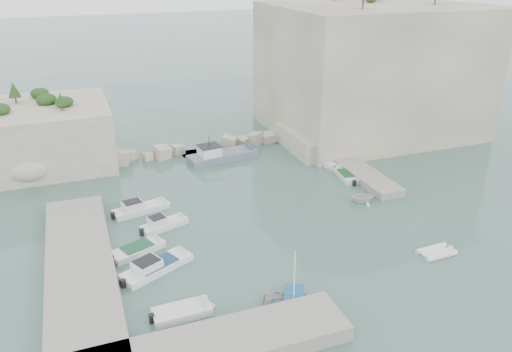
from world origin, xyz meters
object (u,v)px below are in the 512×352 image
object	(u,v)px
rowboat	(293,306)
tender_east_d	(317,157)
work_boat	(223,159)
inflatable_dinghy	(436,254)
tender_east_b	(346,178)
motorboat_e	(182,315)
motorboat_b	(164,227)
tender_east_a	(362,202)
motorboat_c	(138,252)
tender_east_c	(327,166)
motorboat_d	(157,270)
motorboat_a	(141,211)

from	to	relation	value
rowboat	tender_east_d	xyz separation A→B (m)	(14.58, 25.23, 0.00)
rowboat	work_boat	bearing A→B (deg)	20.37
tender_east_d	inflatable_dinghy	bearing A→B (deg)	-156.12
tender_east_b	motorboat_e	bearing A→B (deg)	134.02
rowboat	tender_east_d	bearing A→B (deg)	-2.70
motorboat_b	inflatable_dinghy	bearing A→B (deg)	-49.91
motorboat_e	work_boat	size ratio (longest dim) A/B	0.47
inflatable_dinghy	tender_east_a	distance (m)	10.54
motorboat_c	tender_east_d	world-z (taller)	tender_east_d
tender_east_b	tender_east_c	distance (m)	3.90
tender_east_c	tender_east_d	world-z (taller)	tender_east_d
motorboat_d	rowboat	distance (m)	11.33
motorboat_c	tender_east_a	world-z (taller)	tender_east_a
inflatable_dinghy	tender_east_b	size ratio (longest dim) A/B	0.68
rowboat	tender_east_b	bearing A→B (deg)	-11.48
tender_east_d	work_boat	size ratio (longest dim) A/B	0.45
tender_east_b	motorboat_c	bearing A→B (deg)	114.71
motorboat_c	tender_east_c	xyz separation A→B (m)	(23.78, 11.38, 0.00)
motorboat_d	inflatable_dinghy	distance (m)	22.88
tender_east_d	motorboat_d	bearing A→B (deg)	152.91
tender_east_b	tender_east_c	bearing A→B (deg)	12.41
motorboat_b	motorboat_d	world-z (taller)	same
tender_east_c	tender_east_a	bearing A→B (deg)	155.54
motorboat_a	motorboat_d	world-z (taller)	same
tender_east_a	work_boat	xyz separation A→B (m)	(-9.83, 16.04, 0.00)
work_boat	motorboat_e	bearing A→B (deg)	-120.65
tender_east_c	work_boat	bearing A→B (deg)	42.78
motorboat_c	tender_east_c	distance (m)	26.37
motorboat_d	tender_east_d	distance (m)	28.71
work_boat	rowboat	bearing A→B (deg)	-105.15
tender_east_a	tender_east_b	size ratio (longest dim) A/B	0.61
tender_east_b	motorboat_b	bearing A→B (deg)	108.36
motorboat_d	work_boat	world-z (taller)	work_boat
motorboat_d	tender_east_a	world-z (taller)	tender_east_a
tender_east_a	tender_east_d	size ratio (longest dim) A/B	0.69
tender_east_b	tender_east_d	distance (m)	6.79
tender_east_c	inflatable_dinghy	bearing A→B (deg)	160.78
motorboat_c	tender_east_c	bearing A→B (deg)	4.01
motorboat_c	motorboat_d	xyz separation A→B (m)	(1.06, -3.15, 0.00)
rowboat	tender_east_b	world-z (taller)	rowboat
motorboat_e	tender_east_a	bearing A→B (deg)	25.81
motorboat_b	motorboat_c	bearing A→B (deg)	-149.10
tender_east_b	tender_east_c	size ratio (longest dim) A/B	1.11
rowboat	tender_east_a	bearing A→B (deg)	-19.38
motorboat_d	tender_east_c	bearing A→B (deg)	6.47
motorboat_b	inflatable_dinghy	world-z (taller)	motorboat_b
motorboat_b	motorboat_d	distance (m)	6.81
tender_east_b	tender_east_d	size ratio (longest dim) A/B	1.13
rowboat	work_boat	distance (m)	28.80
tender_east_a	rowboat	bearing A→B (deg)	140.61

